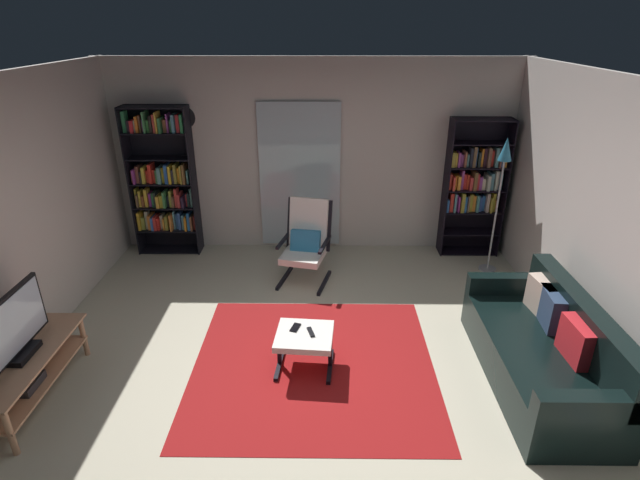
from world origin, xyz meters
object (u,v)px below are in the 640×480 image
Objects in this scene: tv_stand at (24,371)px; wall_clock at (184,117)px; leather_sofa at (545,351)px; cell_phone at (295,327)px; tv_remote at (311,332)px; ottoman at (304,340)px; television at (13,329)px; bookshelf_near_tv at (163,182)px; floor_lamp_by_shelf at (503,170)px; bookshelf_near_sofa at (474,184)px; lounge_armchair at (306,240)px.

wall_clock is at bearing 77.56° from tv_stand.
leather_sofa is 2.26m from cell_phone.
ottoman is at bearing 174.89° from tv_remote.
television is 0.45× the size of leather_sofa.
wall_clock is (0.35, 0.12, 0.83)m from bookshelf_near_tv.
cell_phone reaches higher than ottoman.
bookshelf_near_tv reaches higher than tv_remote.
tv_stand is 2.33m from cell_phone.
wall_clock reaches higher than cell_phone.
bookshelf_near_tv is at bearing 172.69° from floor_lamp_by_shelf.
leather_sofa is 2.40m from floor_lamp_by_shelf.
floor_lamp_by_shelf reaches higher than television.
bookshelf_near_tv is 5.01m from leather_sofa.
cell_phone is (1.91, -2.48, -0.63)m from bookshelf_near_tv.
ottoman is at bearing -58.45° from wall_clock.
television is 0.43× the size of bookshelf_near_tv.
bookshelf_near_tv is 1.08× the size of bookshelf_near_sofa.
tv_stand is 3.58m from wall_clock.
bookshelf_near_sofa is 3.42m from cell_phone.
lounge_armchair is at bearing -173.82° from floor_lamp_by_shelf.
leather_sofa is at bearing -90.48° from bookshelf_near_sofa.
lounge_armchair reaches higher than leather_sofa.
ottoman is 3.96× the size of cell_phone.
bookshelf_near_tv is 1.16× the size of floor_lamp_by_shelf.
cell_phone is at bearing -141.46° from floor_lamp_by_shelf.
wall_clock is at bearing 170.33° from floor_lamp_by_shelf.
bookshelf_near_tv reaches higher than cell_phone.
leather_sofa is 6.58× the size of wall_clock.
wall_clock reaches higher than leather_sofa.
bookshelf_near_sofa is 1.83× the size of lounge_armchair.
wall_clock is (-1.65, 2.69, 1.54)m from ottoman.
ottoman is at bearing -28.13° from cell_phone.
ottoman is 3.85× the size of tv_remote.
bookshelf_near_sofa is 6.46× the size of wall_clock.
tv_stand is 1.28× the size of lounge_armchair.
tv_remote is at bearing -51.18° from bookshelf_near_tv.
leather_sofa reaches higher than tv_stand.
tv_remote is 1.03× the size of cell_phone.
television reaches higher than ottoman.
lounge_armchair reaches higher than cell_phone.
ottoman is (2.35, 0.46, 0.01)m from tv_stand.
wall_clock is at bearing 121.55° from ottoman.
tv_stand is 0.69× the size of leather_sofa.
tv_remote is at bearing -138.62° from floor_lamp_by_shelf.
cell_phone is at bearing 135.00° from ottoman.
tv_remote is (0.06, 0.01, 0.08)m from ottoman.
television is at bearing -176.19° from leather_sofa.
lounge_armchair is (2.30, 2.22, 0.24)m from tv_stand.
bookshelf_near_sofa is 3.38m from tv_remote.
wall_clock is at bearing 143.35° from leather_sofa.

